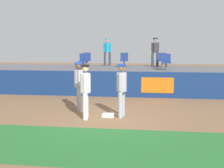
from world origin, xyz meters
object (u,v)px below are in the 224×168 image
Objects in this scene: first_base at (108,115)px; spectator_capped at (155,50)px; seat_back_left at (87,59)px; spectator_hooded at (107,50)px; seat_back_right at (162,59)px; seat_back_center at (124,59)px; player_fielder_home at (86,87)px; player_runner_visitor at (122,86)px; seat_front_left at (83,60)px; seat_front_right at (166,61)px; player_coach_visitor at (79,83)px.

spectator_capped reaches higher than first_base.
spectator_hooded reaches higher than seat_back_left.
first_base is 7.60m from seat_back_right.
seat_back_right is 0.49× the size of spectator_hooded.
seat_back_right is 1.00× the size of seat_back_center.
player_runner_visitor is (1.17, 0.37, 0.00)m from player_fielder_home.
spectator_capped reaches higher than seat_front_left.
seat_front_right is (4.34, 0.00, 0.00)m from seat_front_left.
seat_back_right is at bearing 23.08° from seat_front_left.
player_coach_visitor is 2.18× the size of seat_back_left.
spectator_hooded is (0.86, 2.88, 0.52)m from seat_front_left.
spectator_capped reaches higher than player_coach_visitor.
player_coach_visitor is (-1.69, 0.77, 0.00)m from player_runner_visitor.
player_fielder_home is 1.23m from player_runner_visitor.
first_base is at bearing -106.60° from seat_back_right.
seat_back_center is 1.66m from spectator_hooded.
spectator_capped is at bearing 102.03° from seat_front_right.
player_coach_visitor is 6.49m from seat_back_center.
player_coach_visitor is 1.07× the size of spectator_capped.
seat_back_right reaches higher than player_fielder_home.
spectator_hooded is at bearing 98.60° from first_base.
player_coach_visitor is 5.76m from seat_front_right.
player_coach_visitor is 7.52m from spectator_hooded.
seat_back_center is 1.98m from spectator_capped.
seat_front_right is (1.78, 5.33, 0.60)m from player_runner_visitor.
spectator_hooded reaches higher than seat_front_right.
first_base is 0.23× the size of spectator_capped.
player_runner_visitor is 8.46m from spectator_hooded.
player_coach_visitor is 2.18× the size of seat_front_left.
spectator_capped reaches higher than seat_back_center.
seat_back_left is at bearing 97.32° from seat_front_left.
player_coach_visitor is (-0.52, 1.13, 0.01)m from player_fielder_home.
seat_back_right is 1.00× the size of seat_back_left.
spectator_hooded is at bearing 136.94° from seat_back_center.
player_fielder_home is 2.17× the size of seat_back_right.
spectator_hooded is 2.99m from spectator_capped.
player_runner_visitor is at bearing -85.60° from seat_back_center.
first_base is at bearing 81.99° from spectator_hooded.
seat_front_left is (-0.88, 4.56, 0.60)m from player_coach_visitor.
player_runner_visitor is at bearing -1.45° from first_base.
spectator_hooded reaches higher than player_fielder_home.
spectator_capped is at bearing 121.98° from seat_back_right.
first_base is 0.22× the size of player_coach_visitor.
seat_back_center is (-0.55, 7.13, 0.60)m from player_runner_visitor.
seat_front_right is at bearing 171.22° from player_runner_visitor.
seat_front_right is (4.57, -1.80, 0.00)m from seat_back_left.
spectator_capped is at bearing 155.15° from spectator_hooded.
player_fielder_home is 7.55m from seat_back_center.
player_runner_visitor is 2.17× the size of seat_back_right.
spectator_capped is at bearing 19.81° from seat_back_center.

